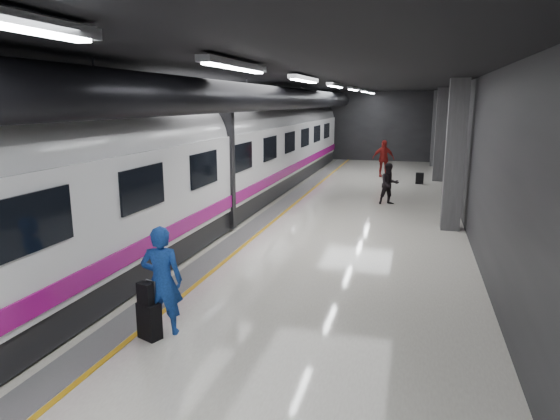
% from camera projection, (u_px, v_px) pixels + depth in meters
% --- Properties ---
extents(ground, '(40.00, 40.00, 0.00)m').
position_uv_depth(ground, '(290.00, 235.00, 14.63)').
color(ground, white).
rests_on(ground, ground).
extents(platform_hall, '(10.02, 40.02, 4.51)m').
position_uv_depth(platform_hall, '(289.00, 112.00, 14.85)').
color(platform_hall, black).
rests_on(platform_hall, ground).
extents(train, '(3.05, 38.00, 4.05)m').
position_uv_depth(train, '(186.00, 161.00, 15.02)').
color(train, black).
rests_on(train, ground).
extents(traveler_main, '(0.77, 0.60, 1.86)m').
position_uv_depth(traveler_main, '(162.00, 281.00, 8.24)').
color(traveler_main, blue).
rests_on(traveler_main, ground).
extents(suitcase_main, '(0.44, 0.36, 0.61)m').
position_uv_depth(suitcase_main, '(149.00, 321.00, 8.19)').
color(suitcase_main, black).
rests_on(suitcase_main, ground).
extents(shoulder_bag, '(0.30, 0.22, 0.36)m').
position_uv_depth(shoulder_bag, '(145.00, 294.00, 8.06)').
color(shoulder_bag, black).
rests_on(shoulder_bag, suitcase_main).
extents(traveler_far_a, '(0.94, 0.86, 1.57)m').
position_uv_depth(traveler_far_a, '(389.00, 184.00, 18.86)').
color(traveler_far_a, black).
rests_on(traveler_far_a, ground).
extents(traveler_far_b, '(1.18, 0.65, 1.90)m').
position_uv_depth(traveler_far_b, '(383.00, 159.00, 25.86)').
color(traveler_far_b, maroon).
rests_on(traveler_far_b, ground).
extents(suitcase_far, '(0.37, 0.25, 0.53)m').
position_uv_depth(suitcase_far, '(420.00, 178.00, 23.71)').
color(suitcase_far, black).
rests_on(suitcase_far, ground).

